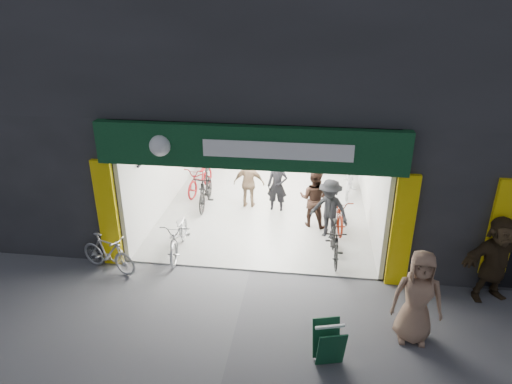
% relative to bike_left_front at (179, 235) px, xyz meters
% --- Properties ---
extents(ground, '(60.00, 60.00, 0.00)m').
position_rel_bike_left_front_xyz_m(ground, '(1.83, -0.60, -0.49)').
color(ground, '#56565B').
rests_on(ground, ground).
extents(building, '(17.00, 10.27, 8.00)m').
position_rel_bike_left_front_xyz_m(building, '(2.74, 4.39, 3.82)').
color(building, '#232326').
rests_on(building, ground).
extents(bike_left_front, '(0.82, 1.93, 0.98)m').
position_rel_bike_left_front_xyz_m(bike_left_front, '(0.00, 0.00, 0.00)').
color(bike_left_front, '#A9A9AD').
rests_on(bike_left_front, ground).
extents(bike_left_midfront, '(0.58, 1.83, 1.09)m').
position_rel_bike_left_front_xyz_m(bike_left_midfront, '(0.03, 2.67, 0.05)').
color(bike_left_midfront, black).
rests_on(bike_left_midfront, ground).
extents(bike_left_midback, '(0.92, 1.88, 0.94)m').
position_rel_bike_left_front_xyz_m(bike_left_midback, '(-0.37, 3.67, -0.02)').
color(bike_left_midback, maroon).
rests_on(bike_left_midback, ground).
extents(bike_left_back, '(0.96, 2.06, 1.19)m').
position_rel_bike_left_front_xyz_m(bike_left_back, '(-0.67, 5.41, 0.10)').
color(bike_left_back, '#BABABF').
rests_on(bike_left_back, ground).
extents(bike_right_front, '(0.52, 1.58, 0.94)m').
position_rel_bike_left_front_xyz_m(bike_right_front, '(3.76, 0.17, -0.02)').
color(bike_right_front, black).
rests_on(bike_right_front, ground).
extents(bike_right_mid, '(0.85, 1.85, 0.94)m').
position_rel_bike_left_front_xyz_m(bike_right_mid, '(3.87, 1.89, -0.02)').
color(bike_right_mid, maroon).
rests_on(bike_right_mid, ground).
extents(bike_right_back, '(0.76, 1.74, 1.01)m').
position_rel_bike_left_front_xyz_m(bike_right_back, '(4.33, 4.12, 0.01)').
color(bike_right_back, silver).
rests_on(bike_right_back, ground).
extents(parked_bike, '(1.60, 0.92, 0.92)m').
position_rel_bike_left_front_xyz_m(parked_bike, '(-1.39, -0.98, -0.03)').
color(parked_bike, '#AAAAAF').
rests_on(parked_bike, ground).
extents(customer_a, '(0.61, 0.43, 1.60)m').
position_rel_bike_left_front_xyz_m(customer_a, '(2.16, 2.63, 0.31)').
color(customer_a, black).
rests_on(customer_a, ground).
extents(customer_b, '(0.93, 0.80, 1.66)m').
position_rel_bike_left_front_xyz_m(customer_b, '(3.22, 1.82, 0.34)').
color(customer_b, '#311E16').
rests_on(customer_b, ground).
extents(customer_c, '(1.22, 1.03, 1.63)m').
position_rel_bike_left_front_xyz_m(customer_c, '(3.63, 1.22, 0.32)').
color(customer_c, black).
rests_on(customer_c, ground).
extents(customer_d, '(0.92, 0.40, 1.56)m').
position_rel_bike_left_front_xyz_m(customer_d, '(1.32, 2.76, 0.29)').
color(customer_d, '#8D6F52').
rests_on(customer_d, ground).
extents(pedestrian_near, '(0.94, 0.64, 1.85)m').
position_rel_bike_left_front_xyz_m(pedestrian_near, '(5.13, -2.40, 0.43)').
color(pedestrian_near, '#8D6952').
rests_on(pedestrian_near, ground).
extents(pedestrian_far, '(1.83, 1.07, 1.88)m').
position_rel_bike_left_front_xyz_m(pedestrian_far, '(6.95, -0.90, 0.45)').
color(pedestrian_far, '#362818').
rests_on(pedestrian_far, ground).
extents(sandwich_board, '(0.60, 0.61, 0.75)m').
position_rel_bike_left_front_xyz_m(sandwich_board, '(3.57, -3.19, -0.08)').
color(sandwich_board, '#0E3B22').
rests_on(sandwich_board, ground).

